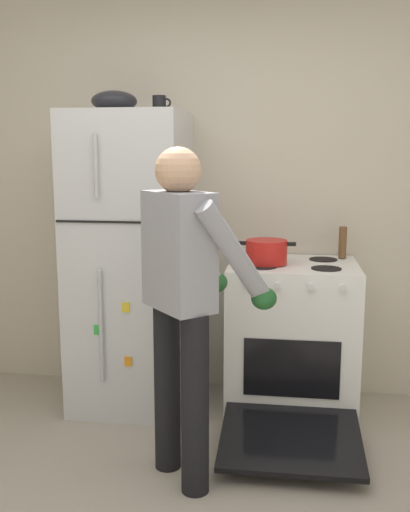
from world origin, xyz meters
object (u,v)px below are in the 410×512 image
(refrigerator, at_px, (131,262))
(coffee_mug, at_px, (160,104))
(person_cook, at_px, (186,288))
(red_pot, at_px, (266,252))
(mixing_bowl, at_px, (114,101))
(pepper_mill, at_px, (343,242))
(stove_range, at_px, (291,340))

(refrigerator, xyz_separation_m, coffee_mug, (0.18, 0.05, 0.95))
(person_cook, xyz_separation_m, red_pot, (0.35, 0.79, 0.05))
(coffee_mug, xyz_separation_m, mixing_bowl, (-0.26, -0.05, 0.01))
(person_cook, relative_size, pepper_mill, 8.24)
(stove_range, relative_size, person_cook, 0.77)
(person_cook, distance_m, red_pot, 0.86)
(coffee_mug, bearing_deg, stove_range, -4.80)
(pepper_mill, bearing_deg, person_cook, -127.83)
(pepper_mill, bearing_deg, coffee_mug, -172.30)
(person_cook, height_order, mixing_bowl, mixing_bowl)
(person_cook, bearing_deg, coffee_mug, 108.93)
(person_cook, bearing_deg, pepper_mill, 52.17)
(stove_range, bearing_deg, red_pot, -168.69)
(refrigerator, bearing_deg, stove_range, -1.02)
(coffee_mug, xyz_separation_m, pepper_mill, (1.11, 0.15, -0.83))
(stove_range, distance_m, pepper_mill, 0.68)
(red_pot, bearing_deg, person_cook, -113.70)
(coffee_mug, height_order, mixing_bowl, mixing_bowl)
(stove_range, relative_size, mixing_bowl, 4.55)
(mixing_bowl, bearing_deg, pepper_mill, 8.29)
(red_pot, relative_size, pepper_mill, 1.77)
(refrigerator, height_order, red_pot, refrigerator)
(person_cook, distance_m, coffee_mug, 1.31)
(refrigerator, xyz_separation_m, person_cook, (0.49, -0.84, 0.05))
(refrigerator, distance_m, pepper_mill, 1.31)
(red_pot, xyz_separation_m, pepper_mill, (0.46, 0.25, 0.03))
(mixing_bowl, bearing_deg, person_cook, -55.90)
(refrigerator, xyz_separation_m, stove_range, (0.99, -0.02, -0.45))
(stove_range, height_order, coffee_mug, coffee_mug)
(person_cook, distance_m, pepper_mill, 1.32)
(stove_range, distance_m, mixing_bowl, 1.78)
(coffee_mug, distance_m, mixing_bowl, 0.27)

